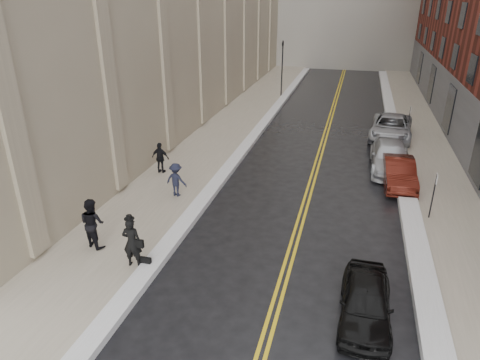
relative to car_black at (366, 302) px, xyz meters
The scene contains 18 objects.
ground 5.31m from the car_black, behind, with size 160.00×160.00×0.00m, color black.
sidewalk_left 17.98m from the car_black, 122.67° to the left, with size 4.00×64.00×0.15m, color gray.
sidewalk_right 15.61m from the car_black, 75.90° to the left, with size 3.00×64.00×0.15m, color gray.
lane_stripe_a 15.40m from the car_black, 100.56° to the left, with size 0.12×64.00×0.01m, color gold.
lane_stripe_b 15.36m from the car_black, 99.68° to the left, with size 0.12×64.00×0.01m, color gold.
snow_ridge_left 16.85m from the car_black, 116.07° to the left, with size 0.70×60.80×0.26m, color white.
snow_ridge_right 15.26m from the car_black, 82.65° to the left, with size 0.85×60.80×0.30m, color white.
traffic_signal 30.25m from the car_black, 104.99° to the left, with size 0.18×0.15×5.20m.
parking_sign_near 7.65m from the car_black, 69.25° to the left, with size 0.06×0.35×2.23m.
parking_sign_far 19.33m from the car_black, 81.96° to the left, with size 0.06×0.35×2.23m.
car_black is the anchor object (origin of this frame).
car_maroon 10.88m from the car_black, 81.54° to the left, with size 1.48×4.24×1.40m, color #46130C.
car_silver_near 12.96m from the car_black, 84.32° to the left, with size 2.10×5.16×1.50m, color #B2B4BA.
car_silver_far 18.79m from the car_black, 85.11° to the left, with size 2.62×5.69×1.58m, color #A9ABB2.
pedestrian_main 8.03m from the car_black, behind, with size 0.69×0.45×1.90m, color black.
pedestrian_a 10.18m from the car_black, behind, with size 0.97×0.75×1.99m, color black.
pedestrian_b 10.83m from the car_black, 144.35° to the left, with size 1.07×0.61×1.65m, color black.
pedestrian_c 13.88m from the car_black, 140.79° to the left, with size 0.99×0.41×1.70m, color black.
Camera 1 is at (4.25, -10.04, 9.15)m, focal length 32.00 mm.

